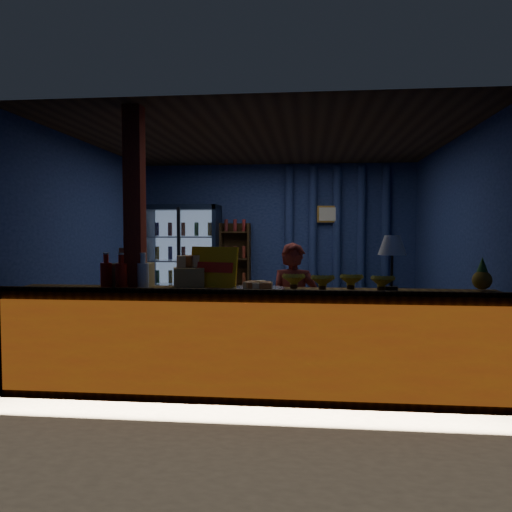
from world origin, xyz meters
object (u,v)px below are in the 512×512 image
Objects in this scene: pastry_tray at (258,288)px; table_lamp at (392,247)px; shopkeeper at (293,310)px; green_chair at (369,307)px.

table_lamp reaches higher than pastry_tray.
table_lamp reaches higher than shopkeeper.
table_lamp is (0.88, -0.51, 0.65)m from shopkeeper.
shopkeeper is 2.78× the size of table_lamp.
table_lamp reaches higher than green_chair.
pastry_tray is at bearing -173.95° from table_lamp.
shopkeeper reaches higher than green_chair.
table_lamp is (1.18, 0.12, 0.36)m from pastry_tray.
pastry_tray is at bearing -109.94° from shopkeeper.
pastry_tray is (-0.29, -0.63, 0.30)m from shopkeeper.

